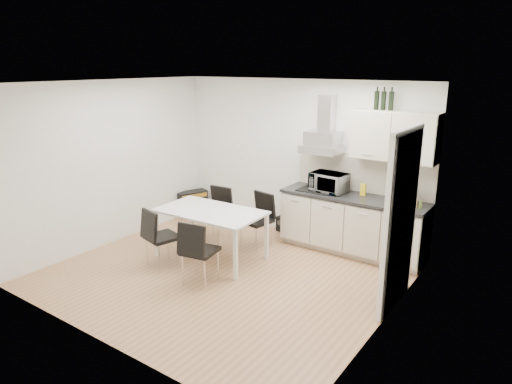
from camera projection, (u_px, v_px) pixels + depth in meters
ground at (224, 274)px, 6.38m from camera, size 4.50×4.50×0.00m
wall_back at (298, 159)px, 7.60m from camera, size 4.50×0.10×2.60m
wall_front at (93, 227)px, 4.44m from camera, size 4.50×0.10×2.60m
wall_left at (112, 163)px, 7.26m from camera, size 0.10×4.00×2.60m
wall_right at (389, 215)px, 4.78m from camera, size 0.10×4.00×2.60m
ceiling at (220, 83)px, 5.67m from camera, size 4.50×4.50×0.00m
doorway at (400, 222)px, 5.31m from camera, size 0.08×1.04×2.10m
kitchenette at (357, 201)px, 6.86m from camera, size 2.22×0.64×2.52m
dining_table at (210, 215)px, 6.72m from camera, size 1.59×0.95×0.75m
chair_far_left at (215, 215)px, 7.48m from camera, size 0.48×0.53×0.88m
chair_far_right at (256, 221)px, 7.16m from camera, size 0.51×0.56×0.88m
chair_near_left at (163, 238)px, 6.49m from camera, size 0.55×0.60×0.88m
chair_near_right at (200, 251)px, 6.02m from camera, size 0.52×0.57×0.88m
guitar_amp at (192, 203)px, 8.77m from camera, size 0.44×0.62×0.48m
floor_speaker at (282, 224)px, 7.97m from camera, size 0.19×0.17×0.26m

